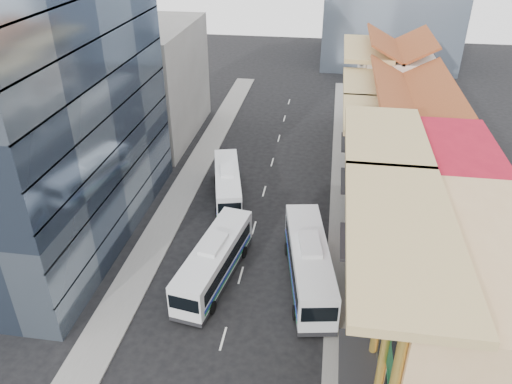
% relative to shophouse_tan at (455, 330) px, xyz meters
% --- Properties ---
extents(sidewalk_right, '(3.00, 90.00, 0.15)m').
position_rel_shophouse_tan_xyz_m(sidewalk_right, '(-5.50, 17.00, -5.92)').
color(sidewalk_right, slate).
rests_on(sidewalk_right, ground).
extents(sidewalk_left, '(3.00, 90.00, 0.15)m').
position_rel_shophouse_tan_xyz_m(sidewalk_left, '(-22.50, 17.00, -5.92)').
color(sidewalk_left, slate).
rests_on(sidewalk_left, ground).
extents(shophouse_tan, '(8.00, 14.00, 12.00)m').
position_rel_shophouse_tan_xyz_m(shophouse_tan, '(0.00, 0.00, 0.00)').
color(shophouse_tan, tan).
rests_on(shophouse_tan, ground).
extents(shophouse_red, '(8.00, 10.00, 12.00)m').
position_rel_shophouse_tan_xyz_m(shophouse_red, '(0.00, 12.00, 0.00)').
color(shophouse_red, '#AD1327').
rests_on(shophouse_red, ground).
extents(shophouse_cream_near, '(8.00, 9.00, 10.00)m').
position_rel_shophouse_tan_xyz_m(shophouse_cream_near, '(0.00, 21.50, -1.00)').
color(shophouse_cream_near, beige).
rests_on(shophouse_cream_near, ground).
extents(shophouse_cream_mid, '(8.00, 9.00, 10.00)m').
position_rel_shophouse_tan_xyz_m(shophouse_cream_mid, '(0.00, 30.50, -1.00)').
color(shophouse_cream_mid, beige).
rests_on(shophouse_cream_mid, ground).
extents(shophouse_cream_far, '(8.00, 12.00, 11.00)m').
position_rel_shophouse_tan_xyz_m(shophouse_cream_far, '(0.00, 41.00, -0.50)').
color(shophouse_cream_far, beige).
rests_on(shophouse_cream_far, ground).
extents(office_tower, '(12.00, 26.00, 30.00)m').
position_rel_shophouse_tan_xyz_m(office_tower, '(-31.00, 14.00, 9.00)').
color(office_tower, '#384559').
rests_on(office_tower, ground).
extents(office_block_far, '(10.00, 18.00, 14.00)m').
position_rel_shophouse_tan_xyz_m(office_block_far, '(-30.00, 37.00, 1.00)').
color(office_block_far, gray).
rests_on(office_block_far, ground).
extents(bus_left_near, '(4.48, 11.71, 3.67)m').
position_rel_shophouse_tan_xyz_m(bus_left_near, '(-16.00, 9.31, -4.17)').
color(bus_left_near, silver).
rests_on(bus_left_near, ground).
extents(bus_left_far, '(4.94, 10.94, 3.42)m').
position_rel_shophouse_tan_xyz_m(bus_left_far, '(-17.54, 22.10, -4.29)').
color(bus_left_far, white).
rests_on(bus_left_far, ground).
extents(bus_right, '(5.01, 12.73, 3.98)m').
position_rel_shophouse_tan_xyz_m(bus_right, '(-8.50, 10.00, -4.01)').
color(bus_right, silver).
rests_on(bus_right, ground).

